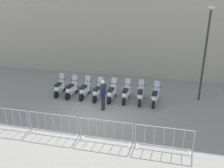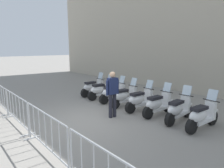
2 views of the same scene
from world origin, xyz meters
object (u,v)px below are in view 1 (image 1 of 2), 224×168
at_px(motorcycle_4, 112,93).
at_px(barrier_segment_0, 6,118).
at_px(motorcycle_3, 98,92).
at_px(motorcycle_6, 140,95).
at_px(street_lamp, 206,46).
at_px(barrier_segment_3, 164,139).
at_px(motorcycle_7, 155,97).
at_px(barrier_segment_1, 53,125).
at_px(motorcycle_0, 59,88).
at_px(barrier_segment_2, 106,131).
at_px(motorcycle_5, 126,94).
at_px(officer_near_row_end, 103,93).
at_px(motorcycle_1, 71,89).
at_px(motorcycle_2, 85,90).

bearing_deg(motorcycle_4, barrier_segment_0, -135.70).
height_order(motorcycle_3, motorcycle_6, same).
bearing_deg(street_lamp, motorcycle_3, -170.15).
bearing_deg(motorcycle_4, barrier_segment_3, -56.13).
bearing_deg(motorcycle_3, motorcycle_7, -1.32).
bearing_deg(street_lamp, barrier_segment_3, -111.72).
height_order(barrier_segment_0, barrier_segment_1, same).
relative_size(motorcycle_0, barrier_segment_2, 0.74).
xyz_separation_m(motorcycle_6, barrier_segment_0, (-5.96, -4.12, 0.07)).
xyz_separation_m(motorcycle_6, barrier_segment_1, (-3.55, -4.23, 0.07)).
relative_size(motorcycle_3, barrier_segment_3, 0.74).
distance_m(motorcycle_4, motorcycle_5, 0.86).
relative_size(motorcycle_0, motorcycle_4, 1.00).
bearing_deg(motorcycle_6, street_lamp, 16.79).
distance_m(motorcycle_0, barrier_segment_2, 6.07).
height_order(motorcycle_5, barrier_segment_1, motorcycle_5).
bearing_deg(officer_near_row_end, barrier_segment_0, -145.39).
xyz_separation_m(motorcycle_1, motorcycle_4, (2.58, -0.09, 0.00)).
relative_size(motorcycle_5, street_lamp, 0.32).
bearing_deg(officer_near_row_end, barrier_segment_3, -44.10).
height_order(barrier_segment_1, street_lamp, street_lamp).
distance_m(motorcycle_7, street_lamp, 4.03).
relative_size(motorcycle_2, motorcycle_6, 1.00).
bearing_deg(motorcycle_3, officer_near_row_end, -64.08).
xyz_separation_m(motorcycle_0, motorcycle_6, (5.15, -0.22, 0.00)).
relative_size(motorcycle_5, motorcycle_6, 1.00).
xyz_separation_m(motorcycle_7, barrier_segment_3, (0.42, -4.37, 0.07)).
xyz_separation_m(motorcycle_3, motorcycle_6, (2.59, 0.01, 0.00)).
distance_m(motorcycle_5, officer_near_row_end, 1.81).
distance_m(barrier_segment_0, barrier_segment_2, 4.83).
distance_m(motorcycle_0, motorcycle_3, 2.57).
bearing_deg(motorcycle_2, barrier_segment_3, -44.11).
bearing_deg(barrier_segment_1, barrier_segment_2, -2.59).
bearing_deg(barrier_segment_3, barrier_segment_2, 177.41).
height_order(motorcycle_1, barrier_segment_3, motorcycle_1).
distance_m(barrier_segment_2, street_lamp, 7.61).
xyz_separation_m(motorcycle_0, motorcycle_4, (3.42, -0.21, 0.00)).
bearing_deg(motorcycle_4, motorcycle_3, -178.74).
relative_size(motorcycle_3, barrier_segment_1, 0.74).
relative_size(motorcycle_4, motorcycle_5, 1.00).
xyz_separation_m(motorcycle_1, motorcycle_7, (5.15, -0.18, 0.00)).
height_order(motorcycle_0, motorcycle_5, same).
bearing_deg(motorcycle_6, motorcycle_1, 178.69).
xyz_separation_m(motorcycle_0, officer_near_row_end, (3.21, -1.57, 0.53)).
height_order(motorcycle_0, barrier_segment_0, motorcycle_0).
xyz_separation_m(motorcycle_4, street_lamp, (5.18, 1.03, 2.85)).
bearing_deg(barrier_segment_1, motorcycle_2, 88.52).
height_order(motorcycle_3, barrier_segment_1, motorcycle_3).
bearing_deg(barrier_segment_1, motorcycle_3, 77.12).
height_order(motorcycle_2, motorcycle_4, same).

